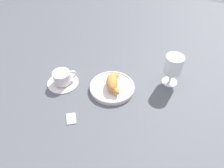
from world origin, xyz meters
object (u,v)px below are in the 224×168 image
Objects in this scene: pastry_plate at (112,87)px; sugar_packet at (71,118)px; coffee_cup_near at (62,79)px; juice_glass_left at (173,66)px; croissant_large at (113,82)px.

sugar_packet is (0.21, -0.07, -0.01)m from pastry_plate.
sugar_packet is (0.15, 0.14, -0.02)m from coffee_cup_near.
coffee_cup_near is at bearing -63.99° from juice_glass_left.
juice_glass_left is 2.80× the size of sugar_packet.
pastry_plate is at bearing -55.13° from juice_glass_left.
croissant_large reaches higher than sugar_packet.
juice_glass_left reaches higher than pastry_plate.
croissant_large is 0.88× the size of juice_glass_left.
croissant_large is (-0.00, 0.00, 0.03)m from pastry_plate.
pastry_plate reaches higher than sugar_packet.
coffee_cup_near is at bearing -74.34° from croissant_large.
pastry_plate is at bearing -64.42° from croissant_large.
croissant_large reaches higher than pastry_plate.
juice_glass_left is at bearing 116.01° from coffee_cup_near.
coffee_cup_near reaches higher than pastry_plate.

